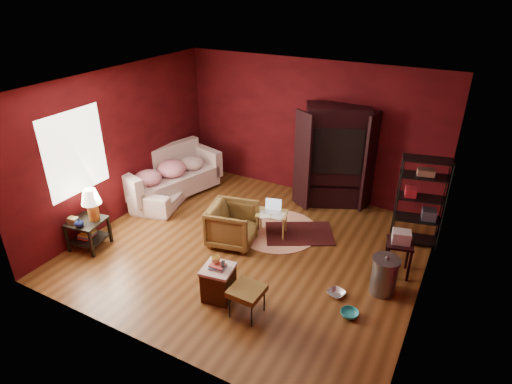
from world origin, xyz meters
TOP-DOWN VIEW (x-y plane):
  - room at (-0.04, -0.01)m, footprint 5.54×5.04m
  - sofa at (-2.47, 0.95)m, footprint 1.07×2.19m
  - armchair at (-0.36, 0.02)m, footprint 0.87×0.91m
  - pet_bowl_steel at (1.70, -0.46)m, footprint 0.26×0.14m
  - pet_bowl_turquoise at (2.00, -0.78)m, footprint 0.25×0.09m
  - vase at (-2.40, -1.45)m, footprint 0.15×0.16m
  - mug at (0.16, -1.29)m, footprint 0.14×0.12m
  - side_table at (-2.42, -1.21)m, footprint 0.63×0.63m
  - sofa_cushions at (-2.49, 0.96)m, footprint 1.41×2.30m
  - hamper at (0.20, -1.31)m, footprint 0.49×0.49m
  - footstool at (0.73, -1.42)m, footprint 0.44×0.44m
  - rug_round at (0.16, 0.74)m, footprint 1.68×1.68m
  - rug_oriental at (0.56, 0.82)m, footprint 1.44×1.28m
  - laptop_desk at (0.13, 0.57)m, footprint 0.62×0.53m
  - tv_armoire at (0.65, 2.26)m, footprint 1.46×1.22m
  - wire_shelving at (2.43, 1.53)m, footprint 0.83×0.50m
  - small_stand at (2.34, 0.50)m, footprint 0.47×0.47m
  - trash_can at (2.26, -0.06)m, footprint 0.41×0.41m

SIDE VIEW (x-z plane):
  - rug_round at x=0.16m, z-range 0.00..0.01m
  - rug_oriental at x=0.56m, z-range 0.01..0.02m
  - pet_bowl_turquoise at x=2.00m, z-range 0.00..0.25m
  - pet_bowl_steel at x=1.70m, z-range 0.00..0.25m
  - hamper at x=0.20m, z-range -0.03..0.57m
  - trash_can at x=2.26m, z-range -0.02..0.62m
  - footstool at x=0.73m, z-range 0.16..0.61m
  - armchair at x=-0.36m, z-range 0.00..0.79m
  - sofa at x=-2.47m, z-range 0.00..0.82m
  - laptop_desk at x=0.13m, z-range 0.08..0.74m
  - sofa_cushions at x=-2.49m, z-range -0.01..0.89m
  - small_stand at x=2.34m, z-range 0.19..0.96m
  - vase at x=-2.40m, z-range 0.52..0.67m
  - mug at x=0.16m, z-range 0.58..0.71m
  - side_table at x=-2.42m, z-range 0.11..1.19m
  - wire_shelving at x=2.43m, z-range 0.08..1.67m
  - tv_armoire at x=0.65m, z-range 0.04..2.08m
  - room at x=-0.04m, z-range -0.02..2.82m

